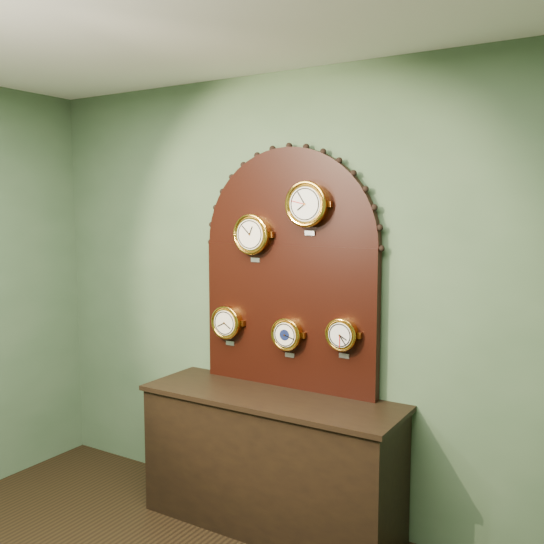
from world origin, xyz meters
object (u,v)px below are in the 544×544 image
Objects in this scene: roman_clock at (252,234)px; barometer at (287,334)px; tide_clock at (342,334)px; hygrometer at (227,322)px; display_board at (289,262)px; shop_counter at (270,463)px; arabic_clock at (307,204)px.

roman_clock is 0.66m from barometer.
barometer is 1.03× the size of tide_clock.
hygrometer is at bearing 179.74° from roman_clock.
display_board is 4.97× the size of roman_clock.
barometer is (0.25, 0.00, -0.61)m from roman_clock.
barometer is at bearing 79.41° from shop_counter.
display_board is 0.57m from tide_clock.
display_board is 5.63× the size of hygrometer.
arabic_clock reaches higher than hygrometer.
arabic_clock is 0.81m from barometer.
roman_clock is at bearing -0.26° from hygrometer.
tide_clock is at bearing 0.04° from hygrometer.
display_board is at bearing 157.58° from arabic_clock.
display_board reaches higher than barometer.
roman_clock is (-0.23, -0.07, 0.17)m from display_board.
display_board is at bearing 8.83° from hygrometer.
arabic_clock is (0.16, -0.07, 0.36)m from display_board.
roman_clock is 0.62m from hygrometer.
display_board is at bearing 113.48° from barometer.
hygrometer is 1.09× the size of tide_clock.
shop_counter is 6.23× the size of barometer.
barometer is (0.03, 0.15, 0.78)m from shop_counter.
display_board is (0.00, 0.22, 1.23)m from shop_counter.
hygrometer is at bearing -179.97° from barometer.
shop_counter is 6.43× the size of tide_clock.
shop_counter is 0.93m from hygrometer.
shop_counter is 5.89× the size of hygrometer.
shop_counter is 1.05× the size of display_board.
barometer reaches higher than shop_counter.
display_board is 0.45m from barometer.
roman_clock reaches higher than tide_clock.
roman_clock is at bearing 179.94° from arabic_clock.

